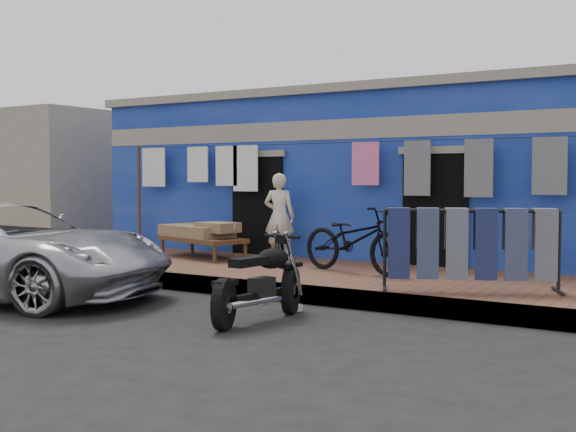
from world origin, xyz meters
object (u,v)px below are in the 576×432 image
at_px(bicycle, 355,232).
at_px(motorcycle, 259,279).
at_px(car, 0,248).
at_px(seated_person, 279,216).
at_px(charpoy, 203,240).
at_px(jeans_rack, 471,248).

distance_m(bicycle, motorcycle, 2.87).
xyz_separation_m(car, seated_person, (1.94, 4.31, 0.31)).
bearing_deg(bicycle, motorcycle, -163.79).
height_order(motorcycle, charpoy, motorcycle).
bearing_deg(charpoy, car, -99.25).
xyz_separation_m(charpoy, jeans_rack, (5.34, -1.26, 0.24)).
bearing_deg(motorcycle, car, -166.72).
bearing_deg(bicycle, seated_person, 77.32).
distance_m(motorcycle, charpoy, 4.74).
bearing_deg(car, charpoy, -22.46).
bearing_deg(charpoy, bicycle, -7.47).
distance_m(bicycle, jeans_rack, 2.22).
height_order(seated_person, bicycle, seated_person).
bearing_deg(jeans_rack, bicycle, 157.97).
bearing_deg(seated_person, jeans_rack, 143.06).
bearing_deg(car, motorcycle, -95.89).
height_order(car, seated_person, seated_person).
bearing_deg(bicycle, jeans_rack, -98.91).
xyz_separation_m(bicycle, charpoy, (-3.28, 0.43, -0.31)).
bearing_deg(seated_person, car, 52.68).
relative_size(bicycle, charpoy, 0.95).
height_order(bicycle, charpoy, bicycle).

